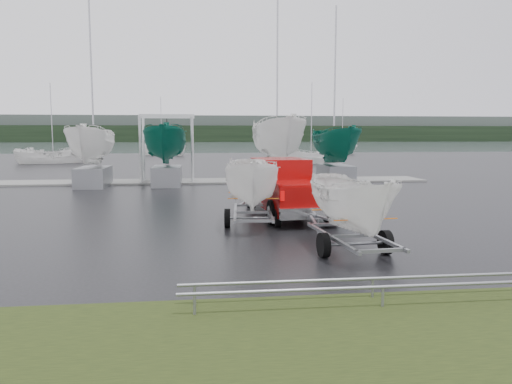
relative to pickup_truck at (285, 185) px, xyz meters
name	(u,v)px	position (x,y,z in m)	size (l,w,h in m)	color
ground_plane	(173,217)	(-4.11, -0.50, -1.05)	(120.00, 120.00, 0.00)	black
lake	(193,147)	(-4.11, 99.50, -1.05)	(300.00, 300.00, 0.00)	slate
grass_verge	(136,349)	(-4.11, -11.50, -1.04)	(40.00, 40.00, 0.00)	black
dock	(183,181)	(-4.11, 12.50, -1.00)	(30.00, 3.00, 0.12)	gray
treeline	(194,134)	(-4.11, 169.50, 1.95)	(300.00, 8.00, 6.00)	black
far_hill	(194,129)	(-4.11, 177.50, 3.95)	(300.00, 6.00, 10.00)	#4C5651
pickup_truck	(285,185)	(0.00, 0.00, 0.00)	(2.61, 6.18, 2.01)	#970808
trailer_hitched	(354,156)	(0.53, -6.50, 1.38)	(1.82, 3.68, 4.44)	gray
trailer_parked	(252,141)	(-1.49, -2.51, 1.69)	(1.86, 3.69, 5.04)	gray
boat_hoist	(167,139)	(-5.00, 12.50, 1.62)	(3.30, 2.18, 4.12)	silver
keelboat_0	(91,121)	(-9.00, 10.50, 2.60)	(2.30, 3.20, 10.47)	gray
keelboat_1	(166,119)	(-4.94, 10.70, 2.72)	(2.38, 3.20, 7.42)	gray
keelboat_2	(278,107)	(1.48, 10.50, 3.42)	(2.81, 3.20, 10.99)	gray
keelboat_3	(336,123)	(5.01, 10.80, 2.53)	(2.26, 3.20, 10.43)	gray
mast_rack_2	(378,283)	(-0.11, -10.00, -0.70)	(7.00, 0.56, 0.06)	gray
moored_boat_0	(54,163)	(-17.61, 34.22, -1.04)	(3.69, 3.65, 11.67)	white
moored_boat_1	(162,155)	(-7.99, 51.60, -1.04)	(3.81, 3.78, 11.68)	white
moored_boat_2	(311,163)	(8.13, 30.72, -1.04)	(3.16, 3.11, 11.38)	white
moored_boat_3	(342,155)	(17.42, 51.24, -1.04)	(3.34, 3.33, 11.13)	white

